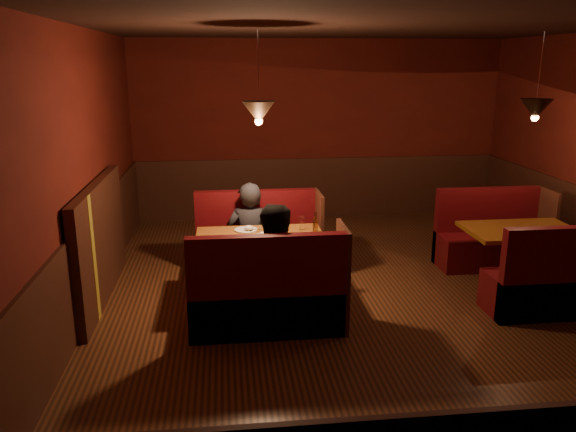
{
  "coord_description": "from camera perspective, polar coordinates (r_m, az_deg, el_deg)",
  "views": [
    {
      "loc": [
        -1.55,
        -5.61,
        2.55
      ],
      "look_at": [
        -0.89,
        0.13,
        0.95
      ],
      "focal_mm": 35.0,
      "sensor_mm": 36.0,
      "label": 1
    }
  ],
  "objects": [
    {
      "name": "main_table",
      "position": [
        6.09,
        -2.69,
        -3.55
      ],
      "size": [
        1.38,
        0.84,
        0.96
      ],
      "color": "brown",
      "rests_on": "ground"
    },
    {
      "name": "main_bench_near",
      "position": [
        5.45,
        -1.9,
        -8.59
      ],
      "size": [
        1.51,
        0.54,
        1.03
      ],
      "color": "#4E080C",
      "rests_on": "ground"
    },
    {
      "name": "second_bench_far",
      "position": [
        7.68,
        19.91,
        -2.41
      ],
      "size": [
        1.39,
        0.52,
        0.99
      ],
      "color": "#4E080C",
      "rests_on": "ground"
    },
    {
      "name": "second_table",
      "position": [
        6.98,
        22.53,
        -2.64
      ],
      "size": [
        1.25,
        0.8,
        0.71
      ],
      "color": "brown",
      "rests_on": "ground"
    },
    {
      "name": "diner_a",
      "position": [
        6.69,
        -3.92,
        -0.04
      ],
      "size": [
        0.6,
        0.43,
        1.53
      ],
      "primitive_type": "imported",
      "rotation": [
        0.0,
        0.0,
        3.02
      ],
      "color": "black",
      "rests_on": "ground"
    },
    {
      "name": "second_bench_near",
      "position": [
        6.45,
        25.73,
        -6.4
      ],
      "size": [
        1.39,
        0.52,
        0.99
      ],
      "color": "#4E080C",
      "rests_on": "ground"
    },
    {
      "name": "room",
      "position": [
        5.98,
        5.95,
        0.88
      ],
      "size": [
        6.02,
        7.02,
        2.92
      ],
      "color": "#392112",
      "rests_on": "ground"
    },
    {
      "name": "diner_b",
      "position": [
        5.42,
        -0.82,
        -3.44
      ],
      "size": [
        0.8,
        0.64,
        1.59
      ],
      "primitive_type": "imported",
      "rotation": [
        0.0,
        0.0,
        0.05
      ],
      "color": "black",
      "rests_on": "ground"
    },
    {
      "name": "main_bench_far",
      "position": [
        6.9,
        -2.97,
        -3.33
      ],
      "size": [
        1.51,
        0.54,
        1.03
      ],
      "color": "#4E080C",
      "rests_on": "ground"
    }
  ]
}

